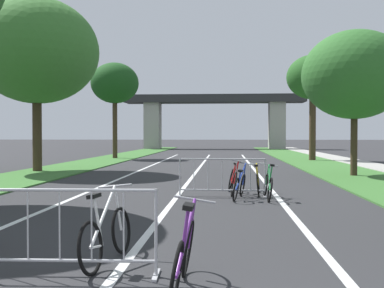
{
  "coord_description": "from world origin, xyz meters",
  "views": [
    {
      "loc": [
        1.31,
        -1.74,
        1.69
      ],
      "look_at": [
        -0.5,
        22.64,
        1.18
      ],
      "focal_mm": 41.7,
      "sensor_mm": 36.0,
      "label": 1
    }
  ],
  "objects_px": {
    "tree_right_maple_mid": "(354,75)",
    "crowd_barrier_nearest": "(60,232)",
    "tree_right_pine_near": "(313,78)",
    "crowd_barrier_second": "(222,178)",
    "bicycle_green_0": "(268,186)",
    "bicycle_white_3": "(107,235)",
    "bicycle_purple_7": "(183,257)",
    "bicycle_red_1": "(233,181)",
    "tree_left_pine_far": "(115,84)",
    "tree_left_cypress_far": "(37,51)",
    "bicycle_blue_2": "(240,186)",
    "bicycle_yellow_5": "(258,182)"
  },
  "relations": [
    {
      "from": "tree_left_cypress_far",
      "to": "bicycle_white_3",
      "type": "xyz_separation_m",
      "value": [
        6.97,
        -13.92,
        -5.1
      ]
    },
    {
      "from": "tree_right_maple_mid",
      "to": "crowd_barrier_second",
      "type": "relative_size",
      "value": 2.46
    },
    {
      "from": "bicycle_green_0",
      "to": "bicycle_red_1",
      "type": "distance_m",
      "value": 1.34
    },
    {
      "from": "tree_right_maple_mid",
      "to": "crowd_barrier_second",
      "type": "height_order",
      "value": "tree_right_maple_mid"
    },
    {
      "from": "tree_right_maple_mid",
      "to": "crowd_barrier_second",
      "type": "xyz_separation_m",
      "value": [
        -5.28,
        -6.25,
        -3.58
      ]
    },
    {
      "from": "crowd_barrier_nearest",
      "to": "bicycle_white_3",
      "type": "distance_m",
      "value": 0.7
    },
    {
      "from": "bicycle_white_3",
      "to": "bicycle_green_0",
      "type": "bearing_deg",
      "value": 73.44
    },
    {
      "from": "tree_left_pine_far",
      "to": "crowd_barrier_second",
      "type": "relative_size",
      "value": 2.82
    },
    {
      "from": "crowd_barrier_nearest",
      "to": "tree_right_maple_mid",
      "type": "bearing_deg",
      "value": 61.52
    },
    {
      "from": "tree_left_pine_far",
      "to": "tree_right_pine_near",
      "type": "height_order",
      "value": "tree_right_pine_near"
    },
    {
      "from": "tree_left_cypress_far",
      "to": "tree_right_maple_mid",
      "type": "bearing_deg",
      "value": -5.08
    },
    {
      "from": "tree_left_cypress_far",
      "to": "crowd_barrier_nearest",
      "type": "bearing_deg",
      "value": -65.66
    },
    {
      "from": "bicycle_blue_2",
      "to": "bicycle_yellow_5",
      "type": "xyz_separation_m",
      "value": [
        0.55,
        0.97,
        0.01
      ]
    },
    {
      "from": "tree_right_maple_mid",
      "to": "bicycle_yellow_5",
      "type": "xyz_separation_m",
      "value": [
        -4.27,
        -5.71,
        -3.74
      ]
    },
    {
      "from": "tree_left_pine_far",
      "to": "bicycle_purple_7",
      "type": "relative_size",
      "value": 3.78
    },
    {
      "from": "crowd_barrier_nearest",
      "to": "bicycle_blue_2",
      "type": "bearing_deg",
      "value": 70.18
    },
    {
      "from": "crowd_barrier_nearest",
      "to": "bicycle_red_1",
      "type": "height_order",
      "value": "crowd_barrier_nearest"
    },
    {
      "from": "bicycle_blue_2",
      "to": "crowd_barrier_nearest",
      "type": "bearing_deg",
      "value": -98.63
    },
    {
      "from": "tree_right_pine_near",
      "to": "crowd_barrier_second",
      "type": "relative_size",
      "value": 2.87
    },
    {
      "from": "bicycle_green_0",
      "to": "bicycle_purple_7",
      "type": "bearing_deg",
      "value": -102.78
    },
    {
      "from": "tree_right_pine_near",
      "to": "bicycle_purple_7",
      "type": "xyz_separation_m",
      "value": [
        -6.1,
        -24.72,
        -4.96
      ]
    },
    {
      "from": "tree_left_cypress_far",
      "to": "bicycle_purple_7",
      "type": "bearing_deg",
      "value": -61.62
    },
    {
      "from": "tree_right_pine_near",
      "to": "tree_left_cypress_far",
      "type": "bearing_deg",
      "value": -145.45
    },
    {
      "from": "tree_left_cypress_far",
      "to": "tree_right_pine_near",
      "type": "distance_m",
      "value": 17.21
    },
    {
      "from": "tree_left_cypress_far",
      "to": "bicycle_green_0",
      "type": "height_order",
      "value": "tree_left_cypress_far"
    },
    {
      "from": "tree_left_pine_far",
      "to": "bicycle_red_1",
      "type": "xyz_separation_m",
      "value": [
        7.98,
        -18.2,
        -4.9
      ]
    },
    {
      "from": "crowd_barrier_second",
      "to": "bicycle_green_0",
      "type": "distance_m",
      "value": 1.29
    },
    {
      "from": "tree_right_maple_mid",
      "to": "crowd_barrier_nearest",
      "type": "distance_m",
      "value": 15.48
    },
    {
      "from": "crowd_barrier_nearest",
      "to": "crowd_barrier_second",
      "type": "height_order",
      "value": "same"
    },
    {
      "from": "tree_right_pine_near",
      "to": "crowd_barrier_second",
      "type": "distance_m",
      "value": 18.8
    },
    {
      "from": "tree_right_maple_mid",
      "to": "bicycle_green_0",
      "type": "distance_m",
      "value": 8.68
    },
    {
      "from": "bicycle_blue_2",
      "to": "bicycle_purple_7",
      "type": "relative_size",
      "value": 0.94
    },
    {
      "from": "bicycle_green_0",
      "to": "bicycle_yellow_5",
      "type": "relative_size",
      "value": 1.04
    },
    {
      "from": "bicycle_blue_2",
      "to": "bicycle_yellow_5",
      "type": "bearing_deg",
      "value": 71.68
    },
    {
      "from": "tree_left_cypress_far",
      "to": "bicycle_purple_7",
      "type": "relative_size",
      "value": 4.4
    },
    {
      "from": "tree_right_maple_mid",
      "to": "bicycle_purple_7",
      "type": "relative_size",
      "value": 3.3
    },
    {
      "from": "crowd_barrier_nearest",
      "to": "bicycle_white_3",
      "type": "xyz_separation_m",
      "value": [
        0.43,
        0.53,
        -0.15
      ]
    },
    {
      "from": "bicycle_red_1",
      "to": "bicycle_white_3",
      "type": "relative_size",
      "value": 1.05
    },
    {
      "from": "bicycle_yellow_5",
      "to": "crowd_barrier_nearest",
      "type": "bearing_deg",
      "value": -106.26
    },
    {
      "from": "tree_left_pine_far",
      "to": "bicycle_yellow_5",
      "type": "distance_m",
      "value": 20.76
    },
    {
      "from": "crowd_barrier_nearest",
      "to": "bicycle_blue_2",
      "type": "xyz_separation_m",
      "value": [
        2.37,
        6.56,
        -0.17
      ]
    },
    {
      "from": "bicycle_green_0",
      "to": "tree_right_pine_near",
      "type": "bearing_deg",
      "value": 75.36
    },
    {
      "from": "tree_right_maple_mid",
      "to": "tree_right_pine_near",
      "type": "xyz_separation_m",
      "value": [
        0.46,
        10.98,
        1.26
      ]
    },
    {
      "from": "tree_right_pine_near",
      "to": "bicycle_blue_2",
      "type": "bearing_deg",
      "value": -106.63
    },
    {
      "from": "crowd_barrier_second",
      "to": "bicycle_purple_7",
      "type": "bearing_deg",
      "value": -92.74
    },
    {
      "from": "tree_left_pine_far",
      "to": "crowd_barrier_second",
      "type": "xyz_separation_m",
      "value": [
        7.68,
        -18.75,
        -4.77
      ]
    },
    {
      "from": "crowd_barrier_nearest",
      "to": "bicycle_white_3",
      "type": "height_order",
      "value": "crowd_barrier_nearest"
    },
    {
      "from": "tree_right_maple_mid",
      "to": "tree_right_pine_near",
      "type": "height_order",
      "value": "tree_right_pine_near"
    },
    {
      "from": "bicycle_white_3",
      "to": "bicycle_purple_7",
      "type": "xyz_separation_m",
      "value": [
        1.11,
        -1.04,
        0.02
      ]
    },
    {
      "from": "tree_left_pine_far",
      "to": "crowd_barrier_nearest",
      "type": "bearing_deg",
      "value": -77.34
    }
  ]
}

